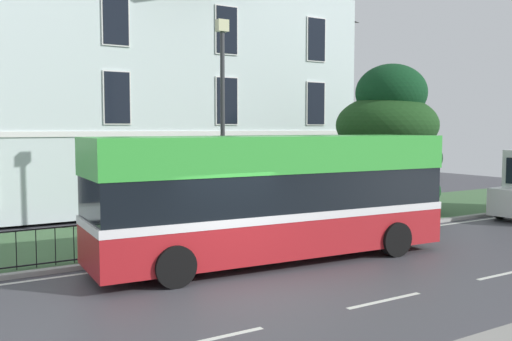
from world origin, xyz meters
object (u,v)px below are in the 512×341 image
object	(u,v)px
evergreen_tree	(383,153)
street_lamp_post	(223,114)
georgian_townhouse	(137,79)
single_decker_bus	(275,196)

from	to	relation	value
evergreen_tree	street_lamp_post	xyz separation A→B (m)	(-7.92, -1.08, 1.41)
georgian_townhouse	single_decker_bus	distance (m)	13.57
georgian_townhouse	single_decker_bus	world-z (taller)	georgian_townhouse
street_lamp_post	evergreen_tree	bearing A→B (deg)	7.75
evergreen_tree	street_lamp_post	distance (m)	8.12
georgian_townhouse	evergreen_tree	bearing A→B (deg)	-51.36
georgian_townhouse	evergreen_tree	world-z (taller)	georgian_townhouse
georgian_townhouse	single_decker_bus	size ratio (longest dim) A/B	1.95
georgian_townhouse	street_lamp_post	distance (m)	10.10
georgian_townhouse	evergreen_tree	size ratio (longest dim) A/B	3.16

